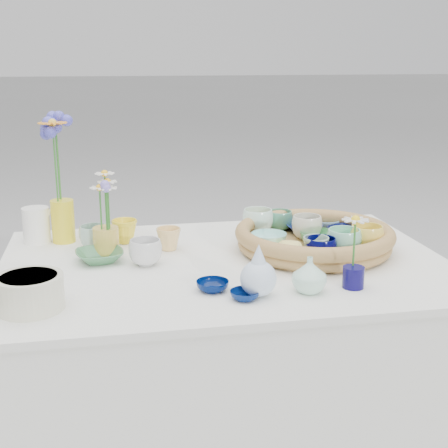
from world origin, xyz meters
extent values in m
imported|color=navy|center=(0.29, 0.19, 0.80)|extent=(0.13, 0.13, 0.03)
imported|color=#060B32|center=(0.41, 0.12, 0.80)|extent=(0.15, 0.15, 0.03)
imported|color=#F1D04E|center=(0.41, -0.04, 0.82)|extent=(0.11, 0.11, 0.08)
imported|color=#499D5C|center=(0.30, 0.06, 0.80)|extent=(0.14, 0.14, 0.04)
imported|color=#8EB597|center=(0.24, -0.09, 0.82)|extent=(0.08, 0.08, 0.07)
imported|color=#97E0D8|center=(0.15, 0.08, 0.80)|extent=(0.11, 0.11, 0.03)
imported|color=#CDF7E4|center=(0.15, 0.21, 0.82)|extent=(0.10, 0.10, 0.08)
imported|color=beige|center=(0.28, 0.12, 0.82)|extent=(0.12, 0.12, 0.07)
imported|color=#80B3D7|center=(0.38, 0.23, 0.80)|extent=(0.12, 0.12, 0.03)
imported|color=#00023B|center=(0.25, -0.10, 0.82)|extent=(0.10, 0.10, 0.07)
imported|color=#FFEB7D|center=(0.17, -0.01, 0.80)|extent=(0.12, 0.12, 0.02)
imported|color=#81D2AF|center=(0.33, -0.06, 0.82)|extent=(0.13, 0.13, 0.08)
imported|color=#468D70|center=(0.22, 0.23, 0.81)|extent=(0.09, 0.09, 0.06)
imported|color=yellow|center=(-0.27, 0.24, 0.80)|extent=(0.10, 0.10, 0.07)
imported|color=#F0C374|center=(-0.15, 0.14, 0.80)|extent=(0.08, 0.08, 0.07)
imported|color=#417B4F|center=(-0.35, 0.07, 0.78)|extent=(0.15, 0.15, 0.03)
imported|color=silver|center=(-0.22, 0.01, 0.80)|extent=(0.11, 0.11, 0.07)
imported|color=#001044|center=(-0.07, -0.22, 0.78)|extent=(0.08, 0.08, 0.03)
imported|color=#9CBFAD|center=(-0.37, 0.20, 0.80)|extent=(0.09, 0.09, 0.07)
imported|color=#051951|center=(-0.01, -0.29, 0.78)|extent=(0.07, 0.07, 0.02)
imported|color=silver|center=(0.16, -0.27, 0.81)|extent=(0.10, 0.10, 0.09)
cylinder|color=#0B0645|center=(0.28, -0.26, 0.79)|extent=(0.07, 0.07, 0.05)
cylinder|color=yellow|center=(-0.46, 0.29, 0.83)|extent=(0.07, 0.07, 0.13)
cylinder|color=gold|center=(-0.33, 0.14, 0.81)|extent=(0.09, 0.09, 0.08)
camera|label=1|loc=(-0.32, -1.65, 1.33)|focal=50.00mm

